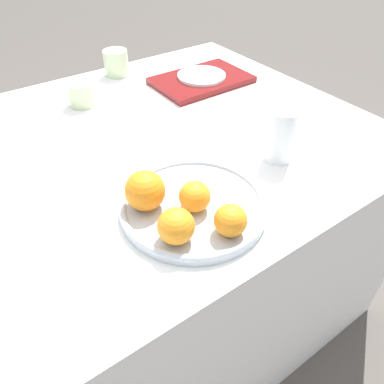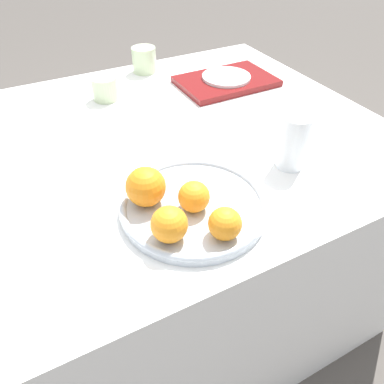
# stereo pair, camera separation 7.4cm
# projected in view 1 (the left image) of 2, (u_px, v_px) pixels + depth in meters

# --- Properties ---
(ground_plane) EXTENTS (12.00, 12.00, 0.00)m
(ground_plane) POSITION_uv_depth(u_px,v_px,m) (147.00, 304.00, 1.42)
(ground_plane) COLOR #4C4742
(table) EXTENTS (1.33, 1.00, 0.71)m
(table) POSITION_uv_depth(u_px,v_px,m) (138.00, 240.00, 1.19)
(table) COLOR white
(table) RESTS_ON ground_plane
(fruit_platter) EXTENTS (0.30, 0.30, 0.02)m
(fruit_platter) POSITION_uv_depth(u_px,v_px,m) (192.00, 206.00, 0.76)
(fruit_platter) COLOR #B2BCC6
(fruit_platter) RESTS_ON table
(orange_0) EXTENTS (0.06, 0.06, 0.06)m
(orange_0) POSITION_uv_depth(u_px,v_px,m) (195.00, 196.00, 0.73)
(orange_0) COLOR orange
(orange_0) RESTS_ON fruit_platter
(orange_1) EXTENTS (0.08, 0.08, 0.08)m
(orange_1) POSITION_uv_depth(u_px,v_px,m) (145.00, 191.00, 0.73)
(orange_1) COLOR orange
(orange_1) RESTS_ON fruit_platter
(orange_2) EXTENTS (0.06, 0.06, 0.06)m
(orange_2) POSITION_uv_depth(u_px,v_px,m) (231.00, 220.00, 0.68)
(orange_2) COLOR orange
(orange_2) RESTS_ON fruit_platter
(orange_3) EXTENTS (0.07, 0.07, 0.07)m
(orange_3) POSITION_uv_depth(u_px,v_px,m) (176.00, 226.00, 0.66)
(orange_3) COLOR orange
(orange_3) RESTS_ON fruit_platter
(water_glass) EXTENTS (0.07, 0.07, 0.13)m
(water_glass) POSITION_uv_depth(u_px,v_px,m) (281.00, 136.00, 0.87)
(water_glass) COLOR silver
(water_glass) RESTS_ON table
(serving_tray) EXTENTS (0.31, 0.21, 0.02)m
(serving_tray) POSITION_uv_depth(u_px,v_px,m) (201.00, 80.00, 1.25)
(serving_tray) COLOR maroon
(serving_tray) RESTS_ON table
(side_plate) EXTENTS (0.16, 0.16, 0.01)m
(side_plate) POSITION_uv_depth(u_px,v_px,m) (202.00, 76.00, 1.24)
(side_plate) COLOR white
(side_plate) RESTS_ON serving_tray
(cup_0) EXTENTS (0.08, 0.08, 0.08)m
(cup_0) POSITION_uv_depth(u_px,v_px,m) (116.00, 63.00, 1.28)
(cup_0) COLOR #B7CC9E
(cup_0) RESTS_ON table
(cup_1) EXTENTS (0.08, 0.08, 0.07)m
(cup_1) POSITION_uv_depth(u_px,v_px,m) (82.00, 94.00, 1.11)
(cup_1) COLOR #B7CC9E
(cup_1) RESTS_ON table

